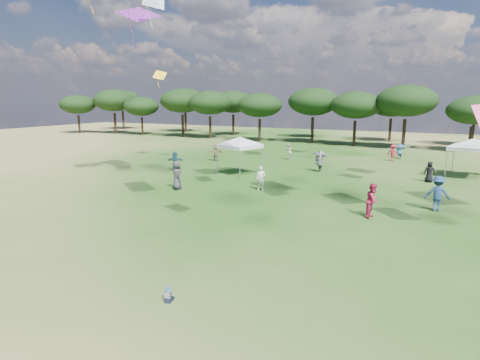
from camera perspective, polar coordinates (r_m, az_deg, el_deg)
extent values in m
plane|color=#295218|center=(11.72, -16.02, -19.46)|extent=(140.00, 140.00, 0.00)
cylinder|color=black|center=(75.47, -21.91, 7.37)|extent=(0.35, 0.35, 3.09)
ellipsoid|color=black|center=(75.35, -22.11, 9.94)|extent=(6.01, 6.01, 3.24)
cylinder|color=black|center=(72.40, -17.33, 7.70)|extent=(0.40, 0.40, 3.51)
ellipsoid|color=black|center=(72.28, -17.52, 10.75)|extent=(6.82, 6.82, 3.68)
cylinder|color=black|center=(68.52, -13.73, 7.45)|extent=(0.33, 0.33, 2.92)
ellipsoid|color=black|center=(68.39, -13.86, 10.13)|extent=(5.67, 5.67, 3.06)
cylinder|color=black|center=(63.88, -8.14, 7.65)|extent=(0.40, 0.40, 3.49)
ellipsoid|color=black|center=(63.75, -8.24, 11.09)|extent=(6.79, 6.79, 3.66)
cylinder|color=black|center=(60.89, -4.25, 7.46)|extent=(0.38, 0.38, 3.32)
ellipsoid|color=black|center=(60.75, -4.30, 10.89)|extent=(6.44, 6.44, 3.47)
cylinder|color=black|center=(56.44, 2.80, 7.07)|extent=(0.36, 0.36, 3.14)
ellipsoid|color=black|center=(56.28, 2.84, 10.58)|extent=(6.11, 6.11, 3.29)
cylinder|color=black|center=(55.43, 10.25, 6.99)|extent=(0.40, 0.40, 3.46)
ellipsoid|color=black|center=(55.27, 10.39, 10.93)|extent=(6.73, 6.73, 3.63)
cylinder|color=black|center=(52.96, 15.96, 6.39)|extent=(0.37, 0.37, 3.21)
ellipsoid|color=black|center=(52.78, 16.17, 10.20)|extent=(6.24, 6.24, 3.36)
cylinder|color=black|center=(51.75, 22.26, 6.06)|extent=(0.41, 0.41, 3.56)
ellipsoid|color=black|center=(51.58, 22.59, 10.38)|extent=(6.91, 6.91, 3.73)
cylinder|color=black|center=(52.07, 29.90, 5.04)|extent=(0.33, 0.33, 2.88)
ellipsoid|color=black|center=(51.89, 30.25, 8.51)|extent=(5.60, 5.60, 3.02)
cylinder|color=black|center=(82.92, -16.27, 8.20)|extent=(0.41, 0.41, 3.56)
ellipsoid|color=black|center=(82.81, -16.42, 10.90)|extent=(6.92, 6.92, 3.73)
cylinder|color=black|center=(73.53, -7.74, 8.20)|extent=(0.41, 0.41, 3.62)
ellipsoid|color=black|center=(73.41, -7.82, 11.31)|extent=(7.03, 7.03, 3.79)
cylinder|color=black|center=(66.36, -0.96, 7.85)|extent=(0.39, 0.39, 3.37)
ellipsoid|color=black|center=(66.23, -0.97, 11.05)|extent=(6.54, 6.54, 3.53)
cylinder|color=black|center=(63.22, 10.30, 7.36)|extent=(0.36, 0.36, 3.11)
ellipsoid|color=black|center=(63.07, 10.41, 10.47)|extent=(6.05, 6.05, 3.26)
cylinder|color=black|center=(60.27, 20.56, 6.67)|extent=(0.37, 0.37, 3.20)
ellipsoid|color=black|center=(60.12, 20.80, 10.01)|extent=(6.21, 6.21, 3.35)
cylinder|color=black|center=(58.90, 30.17, 5.65)|extent=(0.34, 0.34, 2.99)
ellipsoid|color=black|center=(58.75, 30.49, 8.83)|extent=(5.81, 5.81, 3.13)
cylinder|color=gray|center=(31.70, -3.21, 2.82)|extent=(0.06, 0.06, 2.32)
cylinder|color=gray|center=(29.91, -0.02, 2.32)|extent=(0.06, 0.06, 2.32)
cylinder|color=gray|center=(33.39, -0.02, 3.29)|extent=(0.06, 0.06, 2.32)
cylinder|color=gray|center=(31.70, 3.17, 2.82)|extent=(0.06, 0.06, 2.32)
cube|color=silver|center=(31.50, -0.02, 4.82)|extent=(3.36, 3.36, 0.25)
pyramid|color=silver|center=(31.42, -0.02, 6.13)|extent=(5.12, 5.12, 0.60)
cylinder|color=gray|center=(33.81, 27.25, 2.11)|extent=(0.06, 0.06, 2.32)
cylinder|color=gray|center=(36.68, 28.05, 2.67)|extent=(0.06, 0.06, 2.32)
cube|color=silver|center=(34.91, 30.20, 3.92)|extent=(3.60, 3.60, 0.25)
pyramid|color=silver|center=(34.84, 30.32, 5.10)|extent=(6.18, 6.18, 0.60)
cube|color=black|center=(12.61, -10.15, -16.41)|extent=(0.23, 0.23, 0.15)
cube|color=black|center=(12.77, -10.15, -16.23)|extent=(0.10, 0.19, 0.08)
cube|color=black|center=(12.72, -9.58, -16.33)|extent=(0.10, 0.19, 0.08)
cube|color=white|center=(12.54, -10.17, -15.76)|extent=(0.21, 0.17, 0.19)
cylinder|color=white|center=(12.63, -10.58, -15.57)|extent=(0.10, 0.20, 0.12)
cylinder|color=white|center=(12.53, -9.56, -15.74)|extent=(0.10, 0.20, 0.12)
sphere|color=#E0B293|center=(12.48, -10.20, -15.22)|extent=(0.13, 0.13, 0.13)
cone|color=teal|center=(12.46, -10.20, -15.09)|extent=(0.22, 0.22, 0.02)
cylinder|color=teal|center=(12.45, -10.21, -14.96)|extent=(0.14, 0.14, 0.06)
imported|color=#2F2F34|center=(26.88, -8.97, 0.68)|extent=(1.11, 1.05, 1.91)
imported|color=#AC1C44|center=(21.34, 18.37, -2.80)|extent=(0.79, 0.95, 1.77)
imported|color=beige|center=(39.80, 6.88, 4.02)|extent=(0.80, 0.92, 1.61)
imported|color=#225068|center=(34.11, -9.20, 2.70)|extent=(1.56, 0.94, 1.60)
imported|color=beige|center=(26.24, 2.97, 0.22)|extent=(0.69, 0.58, 1.61)
imported|color=olive|center=(38.73, -3.45, 3.94)|extent=(1.64, 0.95, 1.69)
imported|color=navy|center=(23.86, 26.28, -1.74)|extent=(1.29, 0.79, 1.93)
imported|color=black|center=(31.90, 25.34, 1.05)|extent=(0.80, 0.58, 1.52)
imported|color=maroon|center=(41.29, 20.90, 3.62)|extent=(1.15, 0.83, 1.62)
imported|color=#24516D|center=(43.17, 21.78, 3.87)|extent=(1.91, 1.61, 1.61)
imported|color=#55555A|center=(33.53, 11.23, 2.69)|extent=(2.23, 1.79, 1.85)
plane|color=#7A238E|center=(29.74, -14.25, 21.89)|extent=(3.10, 2.77, 1.67)
plane|color=yellow|center=(39.13, -11.33, 14.43)|extent=(1.50, 1.62, 1.02)
plane|color=silver|center=(27.19, -12.21, 23.50)|extent=(2.08, 2.29, 1.21)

